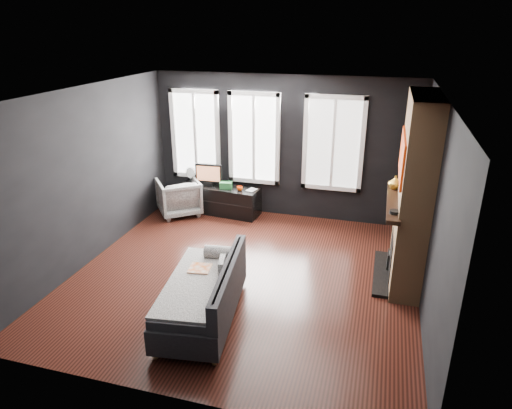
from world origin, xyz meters
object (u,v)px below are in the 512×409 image
(book, at_px, (248,185))
(media_console, at_px, (220,199))
(mug, at_px, (240,188))
(mantel_vase, at_px, (395,183))
(armchair, at_px, (179,195))
(sofa, at_px, (202,291))
(monitor, at_px, (209,173))

(book, bearing_deg, media_console, 177.22)
(mug, bearing_deg, mantel_vase, -20.86)
(armchair, relative_size, mug, 7.10)
(sofa, distance_m, monitor, 3.64)
(sofa, xyz_separation_m, mantel_vase, (2.25, 2.20, 0.93))
(sofa, bearing_deg, armchair, 111.93)
(sofa, distance_m, armchair, 3.56)
(monitor, height_order, book, monitor)
(mantel_vase, bearing_deg, book, 156.29)
(armchair, distance_m, mug, 1.24)
(monitor, bearing_deg, mug, -13.40)
(mug, distance_m, book, 0.18)
(sofa, xyz_separation_m, mug, (-0.54, 3.26, 0.21))
(mug, relative_size, book, 0.53)
(media_console, height_order, book, book)
(sofa, relative_size, armchair, 2.33)
(monitor, distance_m, mantel_vase, 3.71)
(monitor, bearing_deg, book, -4.69)
(mantel_vase, bearing_deg, sofa, -135.66)
(media_console, relative_size, mantel_vase, 7.89)
(sofa, distance_m, book, 3.39)
(armchair, bearing_deg, monitor, 171.77)
(mug, distance_m, mantel_vase, 3.07)
(monitor, relative_size, book, 2.65)
(mantel_vase, bearing_deg, media_console, 159.89)
(mug, xyz_separation_m, book, (0.15, 0.10, 0.05))
(sofa, xyz_separation_m, monitor, (-1.22, 3.40, 0.40))
(book, bearing_deg, mug, -145.90)
(sofa, xyz_separation_m, book, (-0.39, 3.36, 0.26))
(sofa, bearing_deg, monitor, 102.20)
(armchair, height_order, media_console, armchair)
(armchair, bearing_deg, media_console, 163.29)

